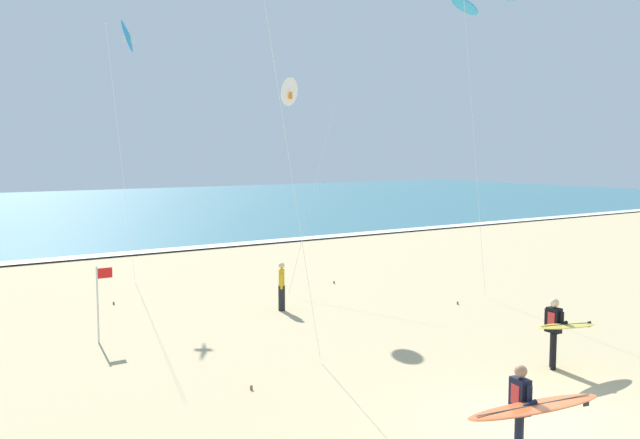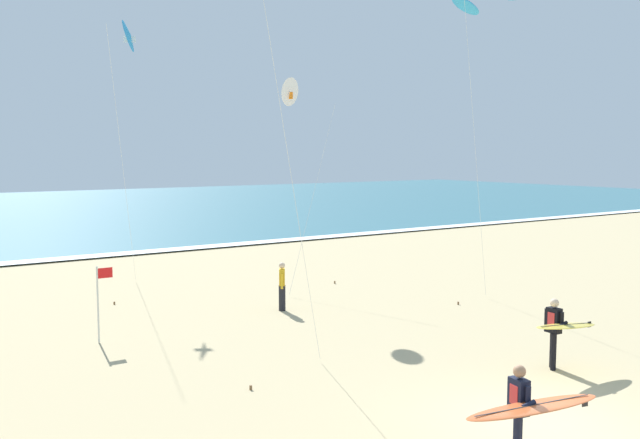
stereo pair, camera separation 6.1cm
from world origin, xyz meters
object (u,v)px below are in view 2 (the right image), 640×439
surfer_trailing (559,327)px  kite_delta_ivory_low (289,93)px  bystander_yellow_top (282,286)px  lifeguard_flag (100,297)px  kite_delta_cobalt_high (129,37)px  surfer_lead (526,408)px

surfer_trailing → kite_delta_ivory_low: (-0.80, 10.74, 6.16)m
bystander_yellow_top → lifeguard_flag: (-6.05, -0.48, 0.45)m
lifeguard_flag → surfer_trailing: bearing=-46.3°
surfer_trailing → kite_delta_cobalt_high: bearing=104.8°
bystander_yellow_top → kite_delta_cobalt_high: bearing=106.7°
surfer_lead → kite_delta_ivory_low: kite_delta_ivory_low is taller
surfer_lead → kite_delta_cobalt_high: 21.30m
bystander_yellow_top → lifeguard_flag: bearing=-175.4°
kite_delta_ivory_low → lifeguard_flag: size_ratio=3.69×
surfer_lead → surfer_trailing: (4.85, 2.99, -0.01)m
surfer_lead → kite_delta_ivory_low: size_ratio=0.33×
surfer_trailing → bystander_yellow_top: surfer_trailing is taller
surfer_trailing → surfer_lead: bearing=-148.4°
surfer_lead → kite_delta_ivory_low: 15.58m
surfer_lead → lifeguard_flag: bearing=106.1°
kite_delta_cobalt_high → lifeguard_flag: (-3.81, -7.95, -8.29)m
kite_delta_cobalt_high → bystander_yellow_top: size_ratio=6.43×
surfer_trailing → kite_delta_ivory_low: size_ratio=0.26×
kite_delta_cobalt_high → lifeguard_flag: 12.10m
kite_delta_cobalt_high → kite_delta_ivory_low: 7.20m
surfer_lead → surfer_trailing: 5.70m
kite_delta_ivory_low → lifeguard_flag: (-7.39, -2.16, -5.93)m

